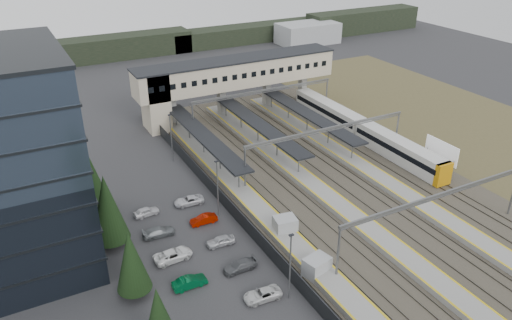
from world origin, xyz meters
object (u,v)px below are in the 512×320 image
train (362,130)px  billboard (441,152)px  relay_cabin_near (317,267)px  relay_cabin_far (285,226)px  footbridge (224,77)px

train → billboard: 15.62m
train → billboard: size_ratio=6.10×
relay_cabin_near → billboard: (30.08, 11.30, 2.47)m
relay_cabin_far → billboard: size_ratio=0.48×
train → billboard: bearing=-80.2°
billboard → relay_cabin_far: bearing=-174.2°
relay_cabin_far → footbridge: (10.22, 39.97, 6.70)m
footbridge → train: footbridge is taller
relay_cabin_far → billboard: billboard is taller
train → billboard: (2.64, -15.31, 1.66)m
footbridge → train: (16.30, -21.72, -5.96)m
relay_cabin_far → billboard: 29.40m
relay_cabin_near → relay_cabin_far: bearing=83.7°
relay_cabin_far → footbridge: footbridge is taller
footbridge → train: 27.80m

